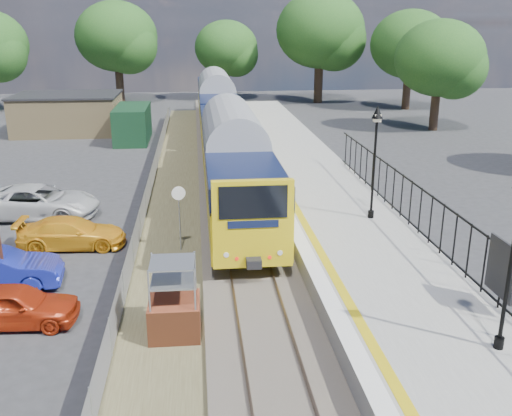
{
  "coord_description": "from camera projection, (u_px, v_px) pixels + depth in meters",
  "views": [
    {
      "loc": [
        -1.76,
        -15.62,
        8.55
      ],
      "look_at": [
        0.37,
        4.4,
        2.0
      ],
      "focal_mm": 40.0,
      "sensor_mm": 36.0,
      "label": 1
    }
  ],
  "objects": [
    {
      "name": "platform_edge",
      "position": [
        287.0,
        205.0,
        25.09
      ],
      "size": [
        0.9,
        70.0,
        0.01
      ],
      "color": "silver",
      "rests_on": "platform"
    },
    {
      "name": "car_yellow",
      "position": [
        72.0,
        233.0,
        22.63
      ],
      "size": [
        4.24,
        1.84,
        1.22
      ],
      "primitive_type": "imported",
      "rotation": [
        0.0,
        0.0,
        1.54
      ],
      "color": "orange",
      "rests_on": "ground"
    },
    {
      "name": "outbuilding",
      "position": [
        80.0,
        115.0,
        45.53
      ],
      "size": [
        10.8,
        10.1,
        3.12
      ],
      "color": "tan",
      "rests_on": "ground"
    },
    {
      "name": "platform",
      "position": [
        333.0,
        213.0,
        25.44
      ],
      "size": [
        5.0,
        70.0,
        0.9
      ],
      "primitive_type": "cube",
      "color": "gray",
      "rests_on": "ground"
    },
    {
      "name": "car_red",
      "position": [
        14.0,
        305.0,
        16.77
      ],
      "size": [
        3.8,
        1.73,
        1.27
      ],
      "primitive_type": "imported",
      "rotation": [
        0.0,
        0.0,
        1.51
      ],
      "color": "#B12E10",
      "rests_on": "ground"
    },
    {
      "name": "tree_line",
      "position": [
        226.0,
        44.0,
        55.4
      ],
      "size": [
        56.8,
        43.8,
        11.88
      ],
      "color": "#332319",
      "rests_on": "ground"
    },
    {
      "name": "ground",
      "position": [
        259.0,
        314.0,
        17.59
      ],
      "size": [
        120.0,
        120.0,
        0.0
      ],
      "primitive_type": "plane",
      "color": "#2D2D30",
      "rests_on": "ground"
    },
    {
      "name": "car_white",
      "position": [
        38.0,
        202.0,
        26.02
      ],
      "size": [
        5.78,
        3.33,
        1.51
      ],
      "primitive_type": "imported",
      "rotation": [
        0.0,
        0.0,
        1.41
      ],
      "color": "silver",
      "rests_on": "ground"
    },
    {
      "name": "victorian_lamp_north",
      "position": [
        376.0,
        136.0,
        22.47
      ],
      "size": [
        0.44,
        0.44,
        4.6
      ],
      "color": "black",
      "rests_on": "platform"
    },
    {
      "name": "brick_plinth",
      "position": [
        174.0,
        300.0,
        16.04
      ],
      "size": [
        1.46,
        1.46,
        2.32
      ],
      "rotation": [
        0.0,
        0.0,
        -0.01
      ],
      "color": "brown",
      "rests_on": "ground"
    },
    {
      "name": "wire_fence",
      "position": [
        149.0,
        191.0,
        28.33
      ],
      "size": [
        0.06,
        52.0,
        1.2
      ],
      "color": "#999EA3",
      "rests_on": "ground"
    },
    {
      "name": "train",
      "position": [
        222.0,
        121.0,
        37.98
      ],
      "size": [
        2.82,
        40.83,
        3.51
      ],
      "color": "gold",
      "rests_on": "ground"
    },
    {
      "name": "speed_sign",
      "position": [
        179.0,
        208.0,
        21.84
      ],
      "size": [
        0.53,
        0.15,
        2.65
      ],
      "rotation": [
        0.0,
        0.0,
        0.2
      ],
      "color": "#999EA3",
      "rests_on": "ground"
    },
    {
      "name": "track_bed",
      "position": [
        226.0,
        213.0,
        26.66
      ],
      "size": [
        5.9,
        80.0,
        0.29
      ],
      "color": "#473F38",
      "rests_on": "ground"
    },
    {
      "name": "palisade_fence",
      "position": [
        439.0,
        226.0,
        19.8
      ],
      "size": [
        0.12,
        26.0,
        2.0
      ],
      "color": "black",
      "rests_on": "platform"
    }
  ]
}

